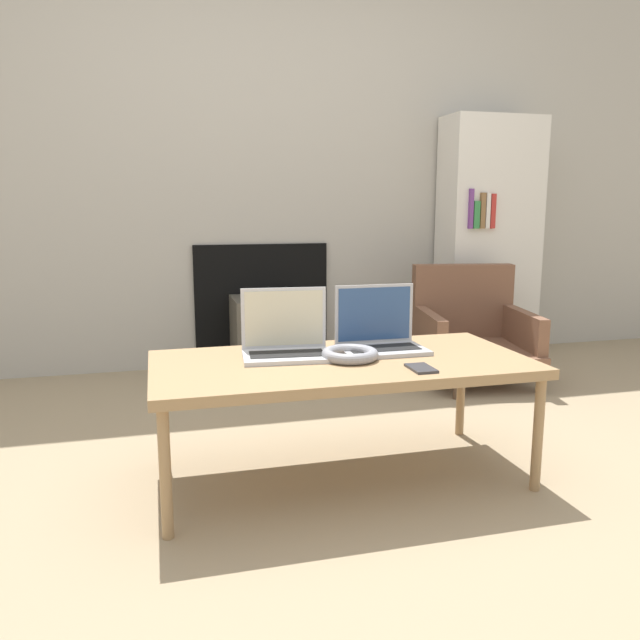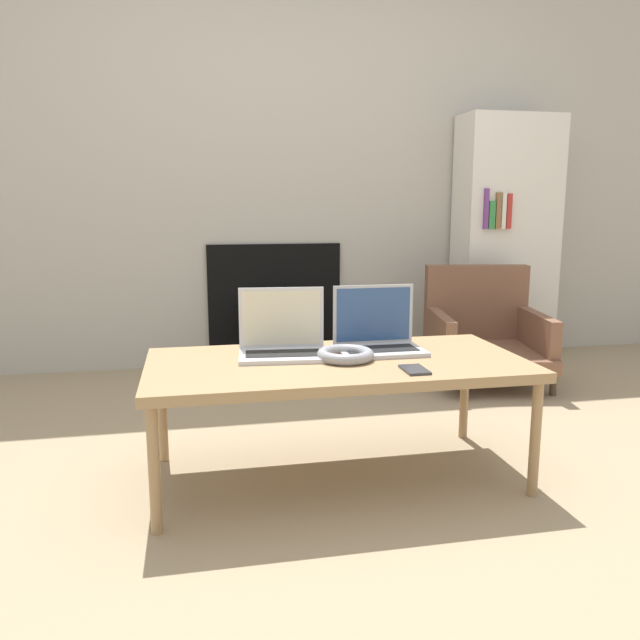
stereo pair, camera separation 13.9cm
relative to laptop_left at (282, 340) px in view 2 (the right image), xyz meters
The scene contains 10 objects.
ground_plane 0.60m from the laptop_left, 56.93° to the right, with size 14.00×14.00×0.00m, color #998466.
wall_back 1.87m from the laptop_left, 83.90° to the left, with size 7.00×0.08×2.60m.
table 0.23m from the laptop_left, 31.30° to the right, with size 1.34×0.65×0.45m.
laptop_left is the anchor object (origin of this frame).
laptop_right 0.37m from the laptop_left, ahead, with size 0.32×0.21×0.24m.
headphones 0.24m from the laptop_left, 29.40° to the right, with size 0.21×0.21×0.04m.
phone 0.51m from the laptop_left, 38.04° to the right, with size 0.08×0.12×0.01m.
tv 1.49m from the laptop_left, 82.51° to the left, with size 0.42×0.39×0.45m.
armchair 1.67m from the laptop_left, 38.01° to the left, with size 0.71×0.75×0.65m.
bookshelf 2.26m from the laptop_left, 41.82° to the left, with size 0.63×0.32×1.55m.
Camera 2 is at (-0.50, -1.95, 0.99)m, focal length 35.00 mm.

